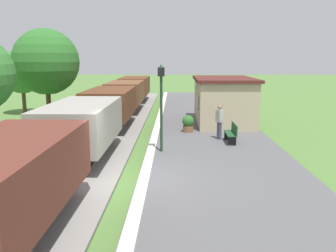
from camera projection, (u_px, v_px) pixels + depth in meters
The scene contains 14 objects.
ground_plane at pixel (132, 185), 11.81m from camera, with size 160.00×160.00×0.00m, color #517A38.
platform_slab at pixel (228, 182), 11.73m from camera, with size 6.00×60.00×0.25m, color #565659.
platform_edge_stripe at pixel (144, 178), 11.75m from camera, with size 0.36×60.00×0.01m, color silver.
track_ballast at pixel (61, 183), 11.84m from camera, with size 3.80×60.00×0.12m, color gray.
rail_near at pixel (82, 180), 11.80m from camera, with size 0.07×60.00×0.14m, color slate.
rail_far at pixel (39, 179), 11.83m from camera, with size 0.07×60.00×0.14m, color slate.
freight_train at pixel (110, 106), 20.98m from camera, with size 2.50×32.60×2.12m.
station_hut at pixel (223, 100), 21.58m from camera, with size 3.50×5.80×2.78m.
bench_near_hut at pixel (232, 133), 16.67m from camera, with size 0.42×1.50×0.91m.
person_waiting at pixel (219, 120), 17.28m from camera, with size 0.38×0.45×1.71m.
potted_planter at pixel (188, 123), 19.08m from camera, with size 0.64×0.64×0.92m.
lamp_post_near at pixel (161, 92), 14.68m from camera, with size 0.28×0.28×3.70m.
tree_trackside_far at pixel (46, 62), 20.83m from camera, with size 3.88×3.88×5.91m.
tree_field_left at pixel (22, 72), 26.44m from camera, with size 3.28×3.28×4.84m.
Camera 1 is at (1.42, -11.19, 4.19)m, focal length 37.76 mm.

